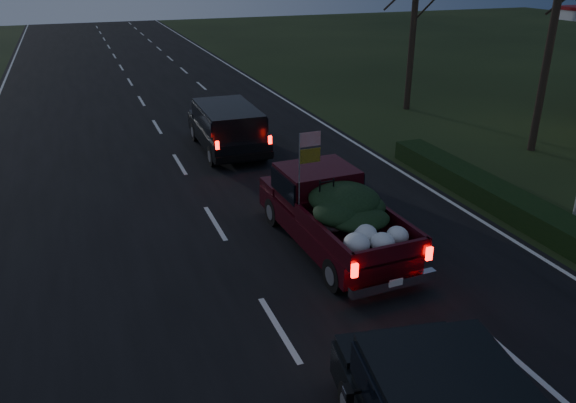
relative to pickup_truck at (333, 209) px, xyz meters
name	(u,v)px	position (x,y,z in m)	size (l,w,h in m)	color
ground	(279,330)	(-2.38, -2.75, -0.99)	(120.00, 120.00, 0.00)	black
road_asphalt	(279,329)	(-2.38, -2.75, -0.98)	(14.00, 120.00, 0.02)	black
hedge_row	(504,200)	(5.42, 0.25, -0.69)	(1.00, 10.00, 0.60)	black
pickup_truck	(333,209)	(0.00, 0.00, 0.00)	(2.13, 5.13, 2.65)	#3A0810
lead_suv	(227,124)	(-0.41, 8.08, 0.04)	(2.09, 4.81, 1.37)	black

